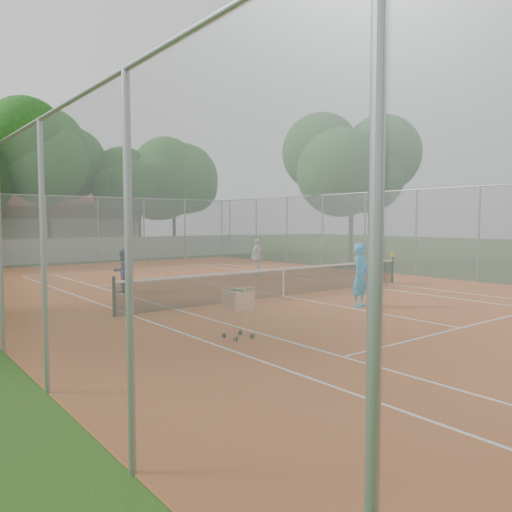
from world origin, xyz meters
TOP-DOWN VIEW (x-y plane):
  - ground at (0.00, 0.00)m, footprint 120.00×120.00m
  - court_pad at (0.00, 0.00)m, footprint 18.00×34.00m
  - court_lines at (0.00, 0.00)m, footprint 10.98×23.78m
  - tennis_net at (0.00, 0.00)m, footprint 11.88×0.10m
  - perimeter_fence at (0.00, 0.00)m, footprint 18.00×34.00m
  - boundary_wall at (0.00, 19.00)m, footprint 26.00×0.30m
  - clubhouse at (-2.00, 29.00)m, footprint 16.40×9.00m
  - tropical_trees at (0.00, 22.00)m, footprint 29.00×19.00m
  - player_near at (0.42, -2.99)m, footprint 0.77×0.58m
  - player_far_left at (-3.90, 4.22)m, footprint 0.84×0.70m
  - player_far_right at (3.12, 5.41)m, footprint 1.10×0.76m
  - ball_hopper at (-4.79, -4.01)m, footprint 0.67×0.67m

SIDE VIEW (x-z plane):
  - ground at x=0.00m, z-range 0.00..0.00m
  - court_pad at x=0.00m, z-range 0.00..0.02m
  - court_lines at x=0.00m, z-range 0.02..0.03m
  - tennis_net at x=0.00m, z-range 0.02..1.00m
  - ball_hopper at x=-4.79m, z-range 0.02..1.17m
  - boundary_wall at x=0.00m, z-range 0.00..1.50m
  - player_far_left at x=-3.90m, z-range 0.02..1.55m
  - player_far_right at x=3.12m, z-range 0.02..1.75m
  - player_near at x=0.42m, z-range 0.02..1.91m
  - perimeter_fence at x=0.00m, z-range 0.00..4.00m
  - clubhouse at x=-2.00m, z-range 0.00..4.40m
  - tropical_trees at x=0.00m, z-range 0.00..10.00m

